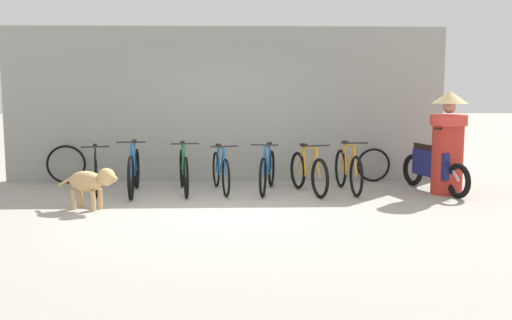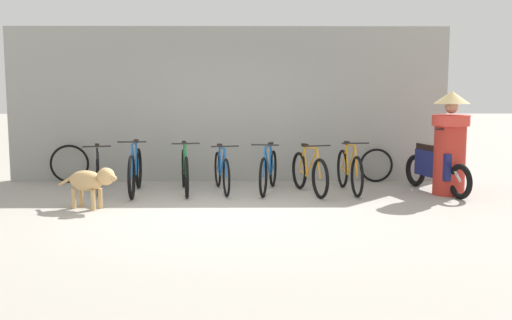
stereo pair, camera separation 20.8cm
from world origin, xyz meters
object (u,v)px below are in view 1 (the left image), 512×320
Objects in this scene: bicycle_6 at (348,171)px; person_in_robes at (448,141)px; bicycle_1 at (134,172)px; bicycle_4 at (267,171)px; bicycle_5 at (308,173)px; bicycle_2 at (184,171)px; motorcycle at (434,165)px; stray_dog at (91,182)px; spare_tire_right at (374,165)px; bicycle_0 at (96,172)px; bicycle_3 at (221,172)px; spare_tire_left at (66,164)px.

person_in_robes is (1.63, -0.25, 0.53)m from bicycle_6.
bicycle_1 is 5.30m from person_in_robes.
bicycle_5 is (0.68, -0.19, -0.01)m from bicycle_4.
person_in_robes is at bearing 77.76° from bicycle_2.
bicycle_1 reaches higher than bicycle_2.
bicycle_6 is at bearing 80.72° from bicycle_2.
bicycle_2 is (0.83, 0.11, -0.01)m from bicycle_1.
stray_dog is at bearing -93.01° from motorcycle.
bicycle_1 is 1.05× the size of bicycle_4.
bicycle_4 is 2.66× the size of spare_tire_right.
bicycle_6 is at bearing -107.95° from motorcycle.
bicycle_5 is (2.11, -0.15, -0.02)m from bicycle_2.
bicycle_2 is at bearing 93.05° from bicycle_1.
motorcycle is 1.36m from spare_tire_right.
bicycle_0 is at bearing -80.73° from bicycle_4.
bicycle_3 is 1.50m from bicycle_5.
bicycle_1 is 1.34m from stray_dog.
motorcycle reaches higher than spare_tire_left.
spare_tire_right is at bearing 97.56° from bicycle_2.
bicycle_2 is 2.74× the size of spare_tire_right.
bicycle_0 is 0.98× the size of bicycle_4.
spare_tire_right is (4.32, 1.13, -0.06)m from bicycle_1.
bicycle_3 is at bearing 74.69° from bicycle_0.
bicycle_0 is at bearing 123.29° from stray_dog.
spare_tire_left is at bearing -132.40° from bicycle_1.
spare_tire_left is at bearing -153.49° from bicycle_0.
bicycle_3 is 2.52× the size of spare_tire_right.
stray_dog is at bearing -63.26° from bicycle_3.
motorcycle reaches higher than bicycle_3.
bicycle_5 is at bearing -139.64° from spare_tire_right.
bicycle_5 is 1.59× the size of stray_dog.
spare_tire_left is at bearing 136.04° from stray_dog.
bicycle_4 is at bearing -97.94° from bicycle_6.
bicycle_3 is 0.94× the size of person_in_robes.
bicycle_6 is at bearing 41.36° from stray_dog.
bicycle_3 is 0.95× the size of bicycle_4.
bicycle_3 is 0.98× the size of bicycle_6.
stray_dog is at bearing -22.16° from bicycle_1.
bicycle_3 is 3.67m from motorcycle.
spare_tire_right is at bearing 114.77° from bicycle_5.
spare_tire_left is at bearing -122.73° from bicycle_2.
motorcycle is at bearing 76.75° from bicycle_5.
motorcycle reaches higher than bicycle_0.
bicycle_5 is 0.96× the size of bicycle_6.
person_in_robes reaches higher than bicycle_4.
bicycle_6 reaches higher than stray_dog.
bicycle_1 is at bearing -93.94° from bicycle_6.
spare_tire_right is at bearing 0.12° from spare_tire_left.
bicycle_3 reaches higher than spare_tire_right.
person_in_robes reaches higher than bicycle_0.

